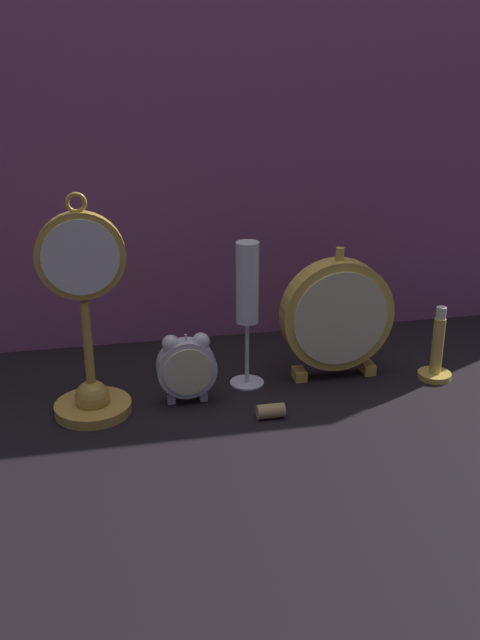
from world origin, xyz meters
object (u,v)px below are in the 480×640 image
brass_candlestick (436,356)px  alarm_clock_twin_bell (187,365)px  pocket_watch_on_stand (87,335)px  mantel_clock_silver (337,316)px  wine_cork (271,411)px  champagne_flute (247,295)px

brass_candlestick → alarm_clock_twin_bell: bearing=-179.9°
pocket_watch_on_stand → mantel_clock_silver: pocket_watch_on_stand is taller
alarm_clock_twin_bell → wine_cork: alarm_clock_twin_bell is taller
alarm_clock_twin_bell → champagne_flute: champagne_flute is taller
alarm_clock_twin_bell → mantel_clock_silver: mantel_clock_silver is taller
pocket_watch_on_stand → brass_candlestick: 0.57m
champagne_flute → brass_candlestick: (0.32, -0.04, -0.12)m
champagne_flute → wine_cork: 0.19m
alarm_clock_twin_bell → mantel_clock_silver: 0.26m
mantel_clock_silver → champagne_flute: 0.16m
pocket_watch_on_stand → alarm_clock_twin_bell: (0.15, 0.01, -0.06)m
brass_candlestick → wine_cork: (-0.31, -0.08, -0.03)m
mantel_clock_silver → wine_cork: mantel_clock_silver is taller
pocket_watch_on_stand → champagne_flute: (0.25, 0.05, 0.03)m
champagne_flute → brass_candlestick: 0.34m
pocket_watch_on_stand → alarm_clock_twin_bell: size_ratio=2.96×
pocket_watch_on_stand → mantel_clock_silver: bearing=6.7°
alarm_clock_twin_bell → brass_candlestick: (0.42, 0.00, -0.02)m
champagne_flute → brass_candlestick: size_ratio=1.90×
champagne_flute → wine_cork: (0.01, -0.12, -0.15)m
pocket_watch_on_stand → alarm_clock_twin_bell: pocket_watch_on_stand is taller
pocket_watch_on_stand → wine_cork: pocket_watch_on_stand is taller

